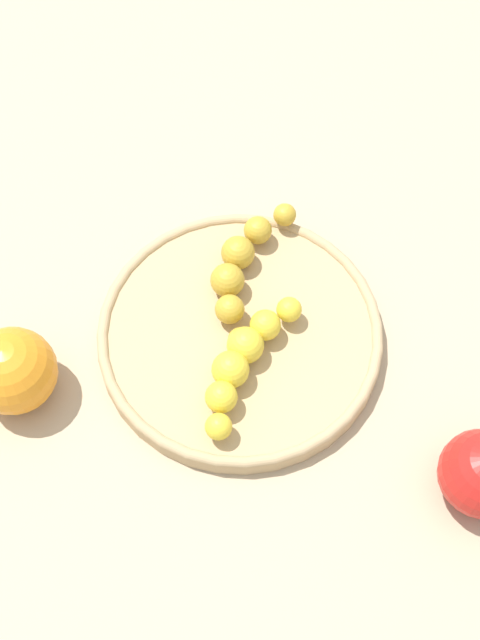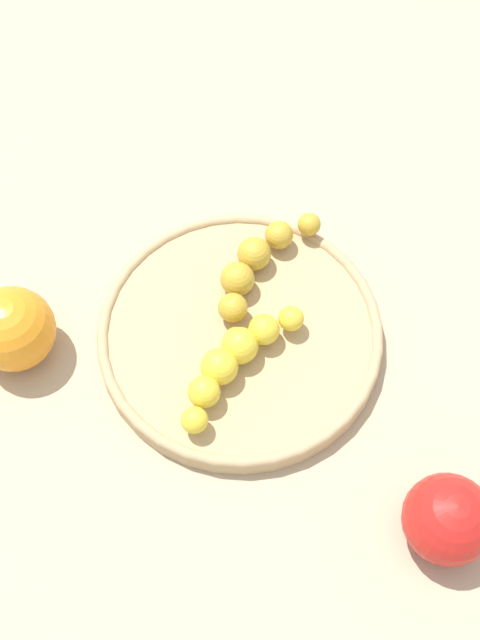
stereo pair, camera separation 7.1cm
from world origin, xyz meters
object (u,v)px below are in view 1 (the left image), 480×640
object	(u,v)px
banana_spotted	(241,269)
banana_yellow	(243,360)
orange_fruit	(13,371)
fruit_bowl	(240,334)

from	to	relation	value
banana_spotted	banana_yellow	world-z (taller)	banana_yellow
banana_spotted	orange_fruit	size ratio (longest dim) A/B	1.79
fruit_bowl	banana_spotted	size ratio (longest dim) A/B	1.90
banana_spotted	fruit_bowl	bearing A→B (deg)	106.20
fruit_bowl	banana_spotted	distance (m)	0.06
fruit_bowl	orange_fruit	bearing A→B (deg)	158.37
banana_spotted	orange_fruit	distance (m)	0.22
orange_fruit	banana_yellow	bearing A→B (deg)	-32.57
banana_yellow	orange_fruit	bearing A→B (deg)	32.37
banana_yellow	banana_spotted	bearing A→B (deg)	-60.39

